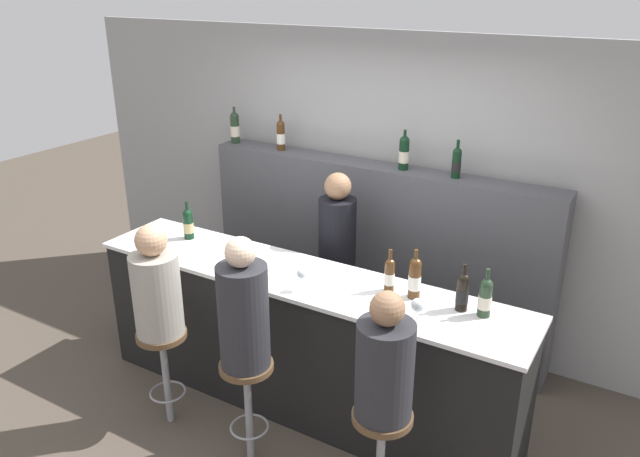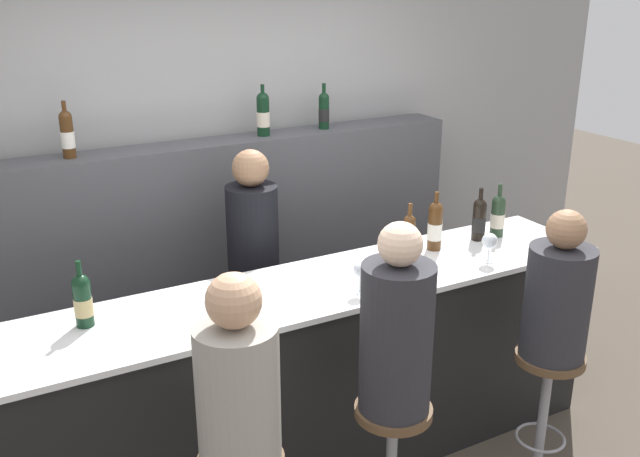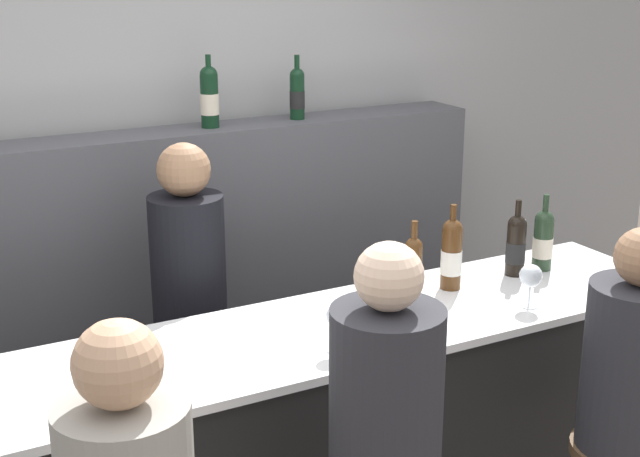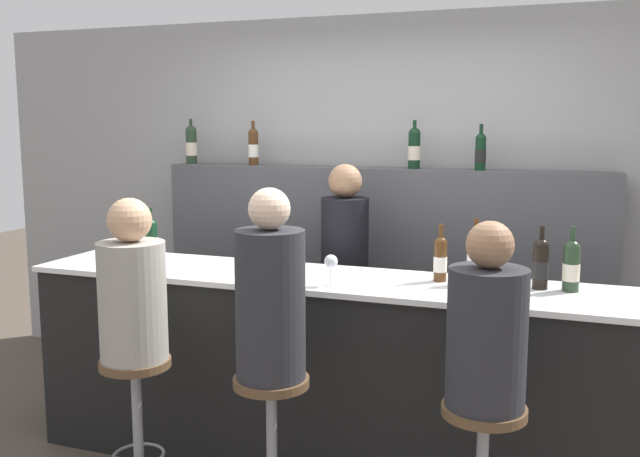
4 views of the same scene
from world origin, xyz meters
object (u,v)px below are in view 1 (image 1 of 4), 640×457
(wine_bottle_counter_0, at_px, (188,224))
(wine_bottle_backbar_1, at_px, (281,135))
(wine_bottle_counter_2, at_px, (415,278))
(guest_seated_right, at_px, (385,364))
(wine_bottle_backbar_3, at_px, (457,162))
(wine_bottle_backbar_0, at_px, (235,127))
(wine_bottle_counter_3, at_px, (463,291))
(guest_seated_left, at_px, (156,288))
(bar_stool_right, at_px, (381,438))
(bartender, at_px, (337,276))
(wine_bottle_backbar_2, at_px, (404,153))
(wine_glass_0, at_px, (302,275))
(bar_stool_left, at_px, (164,353))
(wine_bottle_counter_1, at_px, (389,274))
(wine_glass_1, at_px, (418,306))
(guest_seated_middle, at_px, (243,311))
(wine_bottle_counter_4, at_px, (485,297))
(bar_stool_middle, at_px, (247,386))

(wine_bottle_counter_0, distance_m, wine_bottle_backbar_1, 1.17)
(wine_bottle_counter_2, relative_size, guest_seated_right, 0.44)
(wine_bottle_backbar_3, bearing_deg, wine_bottle_backbar_0, 180.00)
(wine_bottle_counter_3, relative_size, guest_seated_left, 0.40)
(guest_seated_left, distance_m, bar_stool_right, 1.74)
(wine_bottle_counter_2, height_order, wine_bottle_backbar_3, wine_bottle_backbar_3)
(wine_bottle_counter_2, distance_m, wine_bottle_backbar_0, 2.51)
(wine_bottle_backbar_0, bearing_deg, bartender, -20.34)
(wine_bottle_backbar_2, bearing_deg, wine_glass_0, -94.69)
(wine_bottle_counter_0, relative_size, bar_stool_left, 0.42)
(wine_bottle_backbar_1, bearing_deg, wine_bottle_counter_1, -33.94)
(bar_stool_left, bearing_deg, guest_seated_left, 90.00)
(wine_bottle_backbar_3, bearing_deg, wine_bottle_counter_1, -92.50)
(wine_bottle_counter_2, bearing_deg, wine_glass_1, -63.90)
(wine_bottle_backbar_0, relative_size, wine_glass_0, 2.08)
(wine_bottle_backbar_3, bearing_deg, guest_seated_middle, -109.81)
(wine_bottle_counter_0, height_order, guest_seated_right, guest_seated_right)
(wine_bottle_counter_4, relative_size, wine_glass_1, 1.94)
(bar_stool_middle, xyz_separation_m, bar_stool_right, (0.94, 0.00, 0.00))
(guest_seated_left, bearing_deg, wine_bottle_backbar_1, 96.87)
(wine_bottle_counter_4, bearing_deg, guest_seated_middle, -148.14)
(wine_glass_1, height_order, guest_seated_left, guest_seated_left)
(wine_bottle_backbar_1, bearing_deg, wine_bottle_backbar_0, 180.00)
(wine_bottle_counter_3, bearing_deg, guest_seated_left, -157.06)
(wine_bottle_counter_1, bearing_deg, wine_bottle_counter_3, 0.00)
(wine_bottle_counter_3, bearing_deg, wine_bottle_backbar_3, 113.18)
(wine_bottle_counter_3, xyz_separation_m, bar_stool_middle, (-1.10, -0.77, -0.62))
(wine_bottle_counter_2, xyz_separation_m, guest_seated_left, (-1.50, -0.77, -0.13))
(wine_bottle_backbar_0, relative_size, wine_bottle_backbar_1, 1.05)
(bar_stool_right, xyz_separation_m, bartender, (-1.03, 1.31, 0.20))
(guest_seated_left, distance_m, bartender, 1.49)
(wine_bottle_counter_0, relative_size, wine_bottle_counter_2, 0.92)
(bar_stool_right, bearing_deg, wine_bottle_backbar_1, 136.10)
(wine_glass_1, relative_size, guest_seated_middle, 0.19)
(guest_seated_right, bearing_deg, wine_bottle_backbar_3, 99.11)
(wine_bottle_counter_2, xyz_separation_m, guest_seated_right, (0.16, -0.77, -0.14))
(bar_stool_middle, height_order, guest_seated_middle, guest_seated_middle)
(wine_bottle_backbar_3, relative_size, bar_stool_middle, 0.40)
(wine_bottle_counter_2, relative_size, bar_stool_left, 0.45)
(wine_bottle_counter_2, xyz_separation_m, wine_bottle_counter_3, (0.32, 0.00, -0.01))
(bar_stool_left, bearing_deg, wine_bottle_counter_0, 117.48)
(wine_bottle_backbar_3, bearing_deg, wine_glass_1, -78.47)
(wine_bottle_backbar_0, bearing_deg, guest_seated_right, -37.20)
(wine_bottle_counter_0, bearing_deg, wine_bottle_counter_4, 0.00)
(wine_bottle_backbar_0, relative_size, wine_bottle_backbar_2, 1.03)
(wine_glass_0, relative_size, guest_seated_right, 0.21)
(wine_bottle_counter_4, relative_size, bar_stool_middle, 0.43)
(wine_bottle_backbar_3, height_order, guest_seated_right, wine_bottle_backbar_3)
(wine_bottle_backbar_0, bearing_deg, wine_glass_0, -40.49)
(wine_bottle_backbar_3, xyz_separation_m, bartender, (-0.74, -0.50, -0.93))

